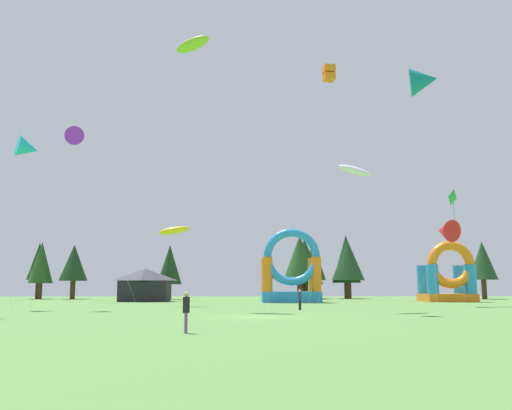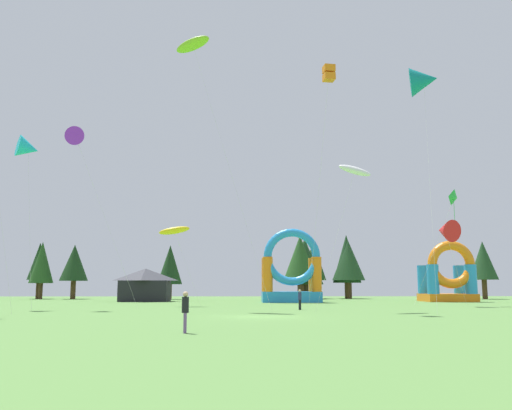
{
  "view_description": "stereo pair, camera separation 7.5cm",
  "coord_description": "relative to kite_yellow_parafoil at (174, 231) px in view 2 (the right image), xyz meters",
  "views": [
    {
      "loc": [
        -1.37,
        -34.34,
        1.93
      ],
      "look_at": [
        0.0,
        11.25,
        8.41
      ],
      "focal_mm": 39.36,
      "sensor_mm": 36.0,
      "label": 1
    },
    {
      "loc": [
        -1.3,
        -34.34,
        1.93
      ],
      "look_at": [
        0.0,
        11.25,
        8.41
      ],
      "focal_mm": 39.36,
      "sensor_mm": 36.0,
      "label": 2
    }
  ],
  "objects": [
    {
      "name": "tree_row_9",
      "position": [
        21.11,
        26.74,
        -1.39
      ],
      "size": [
        3.96,
        3.96,
        8.92
      ],
      "color": "#4C331E",
      "rests_on": "ground_plane"
    },
    {
      "name": "tree_row_2",
      "position": [
        -21.55,
        26.4,
        -1.82
      ],
      "size": [
        3.09,
        3.09,
        7.69
      ],
      "color": "#4C331E",
      "rests_on": "ground_plane"
    },
    {
      "name": "tree_row_10",
      "position": [
        21.28,
        26.46,
        -1.6
      ],
      "size": [
        4.56,
        4.56,
        8.18
      ],
      "color": "#4C331E",
      "rests_on": "ground_plane"
    },
    {
      "name": "kite_teal_delta",
      "position": [
        21.16,
        -8.25,
        11.66
      ],
      "size": [
        3.76,
        8.74,
        19.84
      ],
      "color": "#0C7F7A",
      "rests_on": "ground_plane"
    },
    {
      "name": "person_left_edge",
      "position": [
        10.75,
        -8.17,
        -5.97
      ],
      "size": [
        0.38,
        0.38,
        1.56
      ],
      "rotation": [
        0.0,
        0.0,
        0.82
      ],
      "color": "black",
      "rests_on": "ground_plane"
    },
    {
      "name": "inflatable_red_slide",
      "position": [
        30.15,
        12.42,
        -4.33
      ],
      "size": [
        5.68,
        4.73,
        6.9
      ],
      "color": "orange",
      "rests_on": "ground_plane"
    },
    {
      "name": "tree_row_4",
      "position": [
        -16.43,
        25.21,
        -2.06
      ],
      "size": [
        3.79,
        3.79,
        7.35
      ],
      "color": "#4C331E",
      "rests_on": "ground_plane"
    },
    {
      "name": "tree_row_3",
      "position": [
        -20.95,
        25.65,
        -2.0
      ],
      "size": [
        3.23,
        3.23,
        7.77
      ],
      "color": "#4C331E",
      "rests_on": "ground_plane"
    },
    {
      "name": "kite_lime_parafoil",
      "position": [
        1.99,
        -6.42,
        15.34
      ],
      "size": [
        8.2,
        5.14,
        23.03
      ],
      "color": "#8CD826",
      "rests_on": "ground_plane"
    },
    {
      "name": "kite_orange_box",
      "position": [
        12.8,
        -11.44,
        10.91
      ],
      "size": [
        1.43,
        7.23,
        18.43
      ],
      "color": "orange",
      "rests_on": "ground_plane"
    },
    {
      "name": "tree_row_8",
      "position": [
        16.46,
        27.03,
        -1.66
      ],
      "size": [
        3.52,
        3.52,
        8.05
      ],
      "color": "#4C331E",
      "rests_on": "ground_plane"
    },
    {
      "name": "tree_row_6",
      "position": [
        14.19,
        23.23,
        -1.46
      ],
      "size": [
        4.55,
        4.55,
        8.51
      ],
      "color": "#4C331E",
      "rests_on": "ground_plane"
    },
    {
      "name": "kite_purple_delta",
      "position": [
        -7.78,
        -5.63,
        7.35
      ],
      "size": [
        6.38,
        1.75,
        15.11
      ],
      "color": "purple",
      "rests_on": "ground_plane"
    },
    {
      "name": "inflatable_yellow_castle",
      "position": [
        11.79,
        10.11,
        -3.95
      ],
      "size": [
        6.44,
        3.92,
        8.04
      ],
      "color": "#268CD8",
      "rests_on": "ground_plane"
    },
    {
      "name": "kite_yellow_parafoil",
      "position": [
        0.0,
        0.0,
        0.0
      ],
      "size": [
        3.99,
        1.26,
        7.53
      ],
      "color": "yellow",
      "rests_on": "ground_plane"
    },
    {
      "name": "kite_red_delta",
      "position": [
        25.04,
        -1.05,
        -0.03
      ],
      "size": [
        3.29,
        2.66,
        7.99
      ],
      "color": "red",
      "rests_on": "ground_plane"
    },
    {
      "name": "kite_white_parafoil",
      "position": [
        14.83,
        -10.4,
        3.63
      ],
      "size": [
        4.89,
        2.36,
        11.18
      ],
      "color": "white",
      "rests_on": "ground_plane"
    },
    {
      "name": "tree_row_7",
      "position": [
        15.0,
        24.92,
        -1.83
      ],
      "size": [
        5.0,
        5.0,
        8.27
      ],
      "color": "#4C331E",
      "rests_on": "ground_plane"
    },
    {
      "name": "tree_row_11",
      "position": [
        39.14,
        23.5,
        -1.76
      ],
      "size": [
        3.75,
        3.75,
        7.79
      ],
      "color": "#4C331E",
      "rests_on": "ground_plane"
    },
    {
      "name": "person_near_camera",
      "position": [
        3.91,
        -29.01,
        -5.91
      ],
      "size": [
        0.28,
        0.28,
        1.65
      ],
      "rotation": [
        0.0,
        0.0,
        4.71
      ],
      "color": "#724C8C",
      "rests_on": "ground_plane"
    },
    {
      "name": "festival_tent",
      "position": [
        -4.87,
        13.92,
        -5.01
      ],
      "size": [
        5.45,
        4.34,
        3.78
      ],
      "color": "black",
      "rests_on": "ground_plane"
    },
    {
      "name": "ground_plane",
      "position": [
        7.41,
        -17.65,
        -6.9
      ],
      "size": [
        120.0,
        120.0,
        0.0
      ],
      "primitive_type": "plane",
      "color": "#5B8C42"
    },
    {
      "name": "kite_green_diamond",
      "position": [
        26.5,
        0.18,
        3.11
      ],
      "size": [
        4.76,
        1.09,
        10.63
      ],
      "color": "green",
      "rests_on": "ground_plane"
    },
    {
      "name": "tree_row_5",
      "position": [
        -3.24,
        23.55,
        -2.36
      ],
      "size": [
        3.31,
        3.31,
        7.19
      ],
      "color": "#4C331E",
      "rests_on": "ground_plane"
    },
    {
      "name": "kite_cyan_delta",
      "position": [
        -11.84,
        -5.29,
        6.44
      ],
      "size": [
        3.97,
        5.73,
        14.4
      ],
      "color": "#19B7CC",
      "rests_on": "ground_plane"
    }
  ]
}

